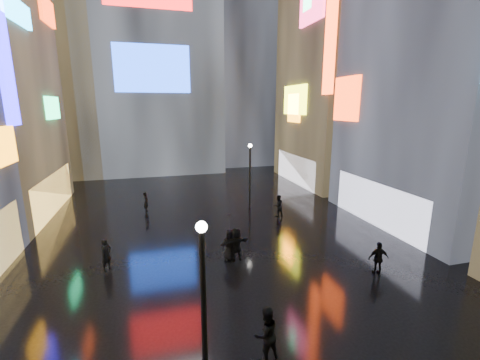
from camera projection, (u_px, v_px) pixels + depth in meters
name	position (u px, v px, depth m)	size (l,w,h in m)	color
ground	(210.00, 225.00, 22.23)	(140.00, 140.00, 0.00)	black
building_right_far	(345.00, 46.00, 32.59)	(10.28, 12.00, 28.00)	black
tower_flank_right	(238.00, 41.00, 45.14)	(12.00, 12.00, 34.00)	black
tower_flank_left	(51.00, 61.00, 36.36)	(10.00, 10.00, 26.00)	black
lamp_near	(204.00, 300.00, 8.66)	(0.30, 0.30, 5.20)	black
lamp_far	(250.00, 172.00, 25.43)	(0.30, 0.30, 5.20)	black
pedestrian_1	(266.00, 334.00, 10.30)	(0.90, 0.70, 1.85)	black
pedestrian_3	(378.00, 258.00, 15.60)	(0.97, 0.40, 1.66)	black
pedestrian_4	(230.00, 245.00, 17.08)	(0.82, 0.54, 1.68)	black
pedestrian_5	(236.00, 244.00, 16.99)	(1.67, 0.53, 1.80)	black
pedestrian_6	(106.00, 255.00, 15.98)	(0.60, 0.39, 1.64)	black
pedestrian_7	(278.00, 206.00, 23.88)	(0.79, 0.62, 1.63)	black
umbrella_2	(230.00, 222.00, 16.79)	(0.98, 1.00, 0.90)	black
pedestrian_8	(146.00, 202.00, 24.88)	(0.57, 0.38, 1.57)	black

